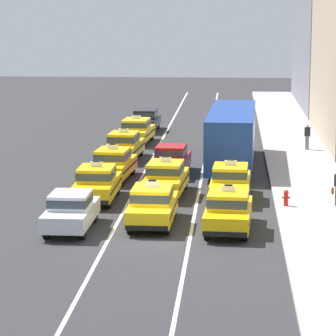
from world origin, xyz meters
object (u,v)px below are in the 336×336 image
taxi_center_second (166,178)px  bus_right_third (232,134)px  taxi_center_nearest (152,205)px  sedan_left_nearest (71,210)px  taxi_left_fifth (137,130)px  taxi_left_second (97,183)px  sedan_left_sixth (146,120)px  taxi_right_second (230,181)px  taxi_left_fourth (124,145)px  taxi_right_nearest (228,210)px  taxi_left_third (113,164)px  fire_hydrant (286,197)px  sedan_center_third (171,159)px  pedestrian_near_crosswalk (307,137)px

taxi_center_second → bus_right_third: bus_right_third is taller
taxi_center_nearest → sedan_left_nearest: bearing=-161.9°
taxi_center_nearest → taxi_left_fifth: bearing=97.8°
taxi_left_second → taxi_center_second: 3.47m
sedan_left_sixth → bus_right_third: bearing=-65.7°
taxi_center_second → taxi_right_second: size_ratio=1.01×
sedan_left_sixth → bus_right_third: (6.32, -13.98, 0.97)m
taxi_left_fifth → taxi_right_second: 18.21m
taxi_left_fourth → taxi_center_second: same height
taxi_left_fourth → sedan_left_sixth: (0.08, 12.41, -0.03)m
taxi_left_fifth → taxi_right_nearest: bearing=-74.9°
taxi_left_fifth → taxi_center_second: same height
taxi_left_third → taxi_center_nearest: size_ratio=1.02×
taxi_left_third → taxi_right_second: bearing=-35.3°
sedan_left_nearest → fire_hydrant: 10.10m
sedan_left_nearest → taxi_left_fifth: bearing=89.6°
taxi_left_fifth → taxi_center_second: bearing=-79.0°
sedan_center_third → fire_hydrant: size_ratio=6.02×
taxi_left_fifth → taxi_center_nearest: same height
taxi_right_second → bus_right_third: bus_right_third is taller
sedan_left_sixth → fire_hydrant: bearing=-70.5°
taxi_right_second → fire_hydrant: 3.15m
pedestrian_near_crosswalk → bus_right_third: bearing=-131.2°
sedan_center_third → taxi_center_second: bearing=-88.8°
taxi_center_second → taxi_right_nearest: size_ratio=1.00×
taxi_left_third → taxi_right_nearest: 12.11m
bus_right_third → taxi_center_second: bearing=-110.7°
taxi_left_third → taxi_right_second: 7.59m
sedan_left_sixth → fire_hydrant: 26.40m
pedestrian_near_crosswalk → taxi_left_third: bearing=-137.4°
taxi_left_fourth → taxi_left_fifth: size_ratio=1.00×
taxi_left_fifth → fire_hydrant: taxi_left_fifth is taller
taxi_left_fourth → sedan_left_sixth: bearing=89.6°
sedan_center_third → pedestrian_near_crosswalk: bearing=45.5°
sedan_left_nearest → sedan_center_third: bearing=75.7°
pedestrian_near_crosswalk → sedan_left_sixth: bearing=142.1°
sedan_left_nearest → taxi_left_fourth: taxi_left_fourth is taller
sedan_left_nearest → pedestrian_near_crosswalk: bearing=61.6°
taxi_left_fifth → taxi_left_fourth: bearing=-90.6°
sedan_left_sixth → taxi_center_second: bearing=-82.0°
taxi_left_second → taxi_center_nearest: bearing=-56.0°
sedan_left_sixth → sedan_left_nearest: bearing=-90.4°
taxi_left_fifth → sedan_left_sixth: (0.02, 5.95, -0.03)m
taxi_left_second → taxi_left_fifth: bearing=90.2°
taxi_left_third → taxi_center_nearest: bearing=-73.0°
taxi_left_fourth → sedan_center_third: bearing=-54.2°
sedan_left_nearest → taxi_left_third: taxi_left_third is taller
taxi_center_second → sedan_center_third: 5.61m
sedan_left_sixth → taxi_left_third: bearing=-89.7°
sedan_center_third → taxi_right_second: 7.08m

